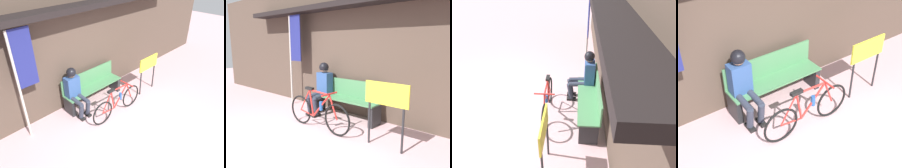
% 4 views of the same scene
% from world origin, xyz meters
% --- Properties ---
extents(ground_plane, '(24.00, 24.00, 0.00)m').
position_xyz_m(ground_plane, '(0.00, 0.00, 0.00)').
color(ground_plane, '#C69EA3').
extents(storefront_wall, '(12.00, 0.56, 3.20)m').
position_xyz_m(storefront_wall, '(0.00, 2.37, 1.66)').
color(storefront_wall, '#4C3D33').
rests_on(storefront_wall, ground_plane).
extents(park_bench_near, '(1.70, 0.42, 0.86)m').
position_xyz_m(park_bench_near, '(0.24, 2.04, 0.41)').
color(park_bench_near, '#477F51').
rests_on(park_bench_near, ground_plane).
extents(bicycle, '(1.60, 0.40, 0.82)m').
position_xyz_m(bicycle, '(0.27, 1.13, 0.35)').
color(bicycle, black).
rests_on(bicycle, ground_plane).
extents(person_seated, '(0.34, 0.62, 1.22)m').
position_xyz_m(person_seated, '(-0.40, 1.93, 0.70)').
color(person_seated, '#2D3342').
rests_on(person_seated, ground_plane).
extents(banner_pole, '(0.45, 0.05, 2.39)m').
position_xyz_m(banner_pole, '(-1.49, 1.98, 1.56)').
color(banner_pole, '#B7B2A8').
rests_on(banner_pole, ground_plane).
extents(signboard, '(0.74, 0.04, 1.08)m').
position_xyz_m(signboard, '(1.65, 1.28, 0.80)').
color(signboard, '#232326').
rests_on(signboard, ground_plane).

